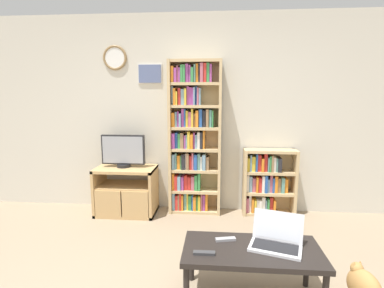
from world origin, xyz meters
name	(u,v)px	position (x,y,z in m)	size (l,w,h in m)	color
wall_back	(186,114)	(0.00, 2.27, 1.30)	(7.15, 0.09, 2.60)	beige
tv_stand	(126,191)	(-0.78, 1.96, 0.31)	(0.77, 0.47, 0.62)	tan
television	(123,151)	(-0.81, 2.00, 0.84)	(0.57, 0.18, 0.43)	black
bookshelf_tall	(193,138)	(0.09, 2.11, 1.00)	(0.68, 0.25, 2.00)	tan
bookshelf_short	(266,182)	(1.07, 2.11, 0.43)	(0.67, 0.24, 0.87)	tan
coffee_table	(252,254)	(0.69, 0.38, 0.38)	(1.04, 0.50, 0.43)	black
laptop	(276,239)	(0.88, 0.43, 0.49)	(0.44, 0.37, 0.25)	silver
remote_near_laptop	(226,239)	(0.49, 0.49, 0.44)	(0.17, 0.08, 0.02)	#99999E
remote_far_from_laptop	(204,253)	(0.33, 0.27, 0.44)	(0.16, 0.05, 0.02)	#38383A
cat	(363,286)	(1.54, 0.43, 0.13)	(0.37, 0.51, 0.30)	#B78447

